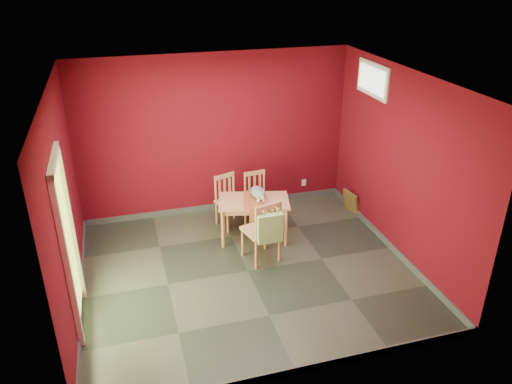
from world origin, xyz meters
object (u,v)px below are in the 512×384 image
object	(u,v)px
dining_table	(254,205)
chair_near	(263,230)
chair_far_right	(257,197)
chair_far_left	(229,200)
tote_bag	(270,228)
picture_frame	(351,202)
cat	(258,191)

from	to	relation	value
dining_table	chair_near	world-z (taller)	chair_near
dining_table	chair_far_right	distance (m)	0.61
dining_table	chair_far_left	world-z (taller)	chair_far_left
chair_far_right	tote_bag	xyz separation A→B (m)	(-0.23, -1.40, 0.22)
dining_table	chair_far_left	xyz separation A→B (m)	(-0.26, 0.54, -0.14)
chair_near	chair_far_left	bearing A→B (deg)	100.24
chair_far_left	picture_frame	bearing A→B (deg)	-4.01
chair_far_left	picture_frame	size ratio (longest dim) A/B	2.22
chair_far_left	picture_frame	distance (m)	2.14
chair_far_left	chair_far_right	distance (m)	0.48
chair_far_left	chair_far_right	bearing A→B (deg)	1.21
tote_bag	cat	xyz separation A→B (m)	(0.10, 0.94, 0.13)
dining_table	cat	distance (m)	0.23
tote_bag	chair_far_left	bearing A→B (deg)	100.11
tote_bag	cat	size ratio (longest dim) A/B	1.13
tote_bag	chair_far_right	bearing A→B (deg)	80.62
dining_table	chair_far_left	size ratio (longest dim) A/B	1.37
chair_far_right	dining_table	bearing A→B (deg)	-111.69
chair_far_left	chair_far_right	xyz separation A→B (m)	(0.48, 0.01, -0.01)
chair_far_right	chair_near	world-z (taller)	chair_near
dining_table	tote_bag	size ratio (longest dim) A/B	2.39
chair_far_left	picture_frame	world-z (taller)	chair_far_left
chair_near	tote_bag	distance (m)	0.27
picture_frame	tote_bag	bearing A→B (deg)	-146.31
cat	picture_frame	xyz separation A→B (m)	(1.76, 0.31, -0.59)
chair_near	tote_bag	bearing A→B (deg)	-80.55
chair_near	picture_frame	size ratio (longest dim) A/B	2.53
chair_far_right	tote_bag	distance (m)	1.44
dining_table	picture_frame	bearing A→B (deg)	11.86
chair_near	picture_frame	world-z (taller)	chair_near
chair_far_right	picture_frame	bearing A→B (deg)	-5.53
chair_near	cat	bearing A→B (deg)	78.85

